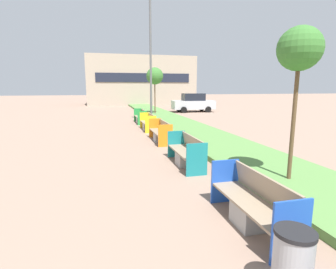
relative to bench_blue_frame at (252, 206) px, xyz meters
The scene contains 12 objects.
planter_grass_strip 6.26m from the bench_blue_frame, 68.79° to the left, with size 2.80×120.00×0.18m.
building_backdrop 35.66m from the bench_blue_frame, 85.06° to the left, with size 15.22×6.47×6.80m.
bench_blue_frame is the anchor object (origin of this frame).
bench_teal_frame 3.84m from the bench_blue_frame, 89.99° to the left, with size 0.65×2.16×0.94m.
bench_orange_frame 7.65m from the bench_blue_frame, 89.99° to the left, with size 0.65×2.24×0.94m.
bench_yellow_frame 11.00m from the bench_blue_frame, 90.01° to the left, with size 0.65×2.03×0.94m.
bench_green_frame 14.15m from the bench_blue_frame, 90.00° to the left, with size 0.65×2.06×0.94m.
litter_bin 1.65m from the bench_blue_frame, 106.31° to the right, with size 0.47×0.47×0.86m.
street_lamp_post 14.12m from the bench_blue_frame, 87.38° to the left, with size 0.24×0.44×8.87m.
sapling_tree_near 3.86m from the bench_blue_frame, 37.87° to the left, with size 1.03×1.03×3.86m.
sapling_tree_far 19.43m from the bench_blue_frame, 84.05° to the left, with size 1.48×1.48×4.17m.
parked_car_distant 22.21m from the bench_blue_frame, 73.40° to the left, with size 4.27×2.00×1.86m.
Camera 1 is at (-1.58, 2.30, 2.46)m, focal length 28.00 mm.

